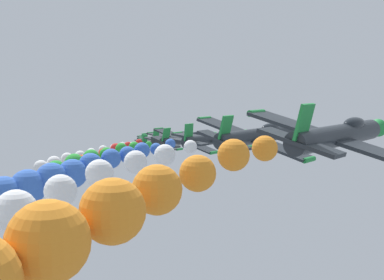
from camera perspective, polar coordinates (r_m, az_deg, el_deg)
name	(u,v)px	position (r m, az deg, el deg)	size (l,w,h in m)	color
airplane_lead	(159,140)	(98.66, -3.83, -0.02)	(9.51, 10.35, 2.72)	#23282D
smoke_trail_lead	(67,160)	(88.21, -14.05, -2.19)	(6.03, 18.31, 4.53)	white
airplane_left_inner	(162,143)	(86.23, -3.47, -0.29)	(9.52, 10.35, 2.67)	#23282D
smoke_trail_left_inner	(81,163)	(74.10, -12.55, -2.56)	(2.59, 15.98, 3.72)	orange
airplane_right_inner	(175,138)	(74.40, -1.90, 0.27)	(9.53, 10.35, 2.63)	#23282D
smoke_trail_right_inner	(86,162)	(61.00, -12.00, -2.46)	(4.19, 15.71, 3.50)	red
airplane_left_outer	(188,139)	(61.82, -0.44, 0.12)	(9.35, 10.35, 3.18)	#23282D
smoke_trail_left_outer	(85,161)	(51.92, -12.15, -2.36)	(2.89, 12.86, 3.17)	green
airplane_right_outer	(216,138)	(49.98, 2.71, 0.21)	(9.56, 10.35, 2.40)	#23282D
smoke_trail_right_outer	(4,199)	(37.93, -20.71, -6.37)	(5.99, 21.80, 6.56)	blue
airplane_trailing	(257,135)	(36.67, 7.49, 0.52)	(9.34, 10.35, 3.20)	#23282D
smoke_trail_trailing	(40,201)	(24.81, -17.01, -6.71)	(2.92, 15.31, 3.98)	white
airplane_high_slot	(339,135)	(25.89, 16.49, 0.57)	(9.38, 10.35, 3.12)	#23282D
smoke_trail_high_slot	(87,225)	(13.19, -11.87, -9.48)	(2.19, 13.47, 3.25)	orange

